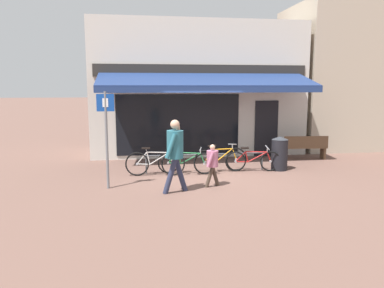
# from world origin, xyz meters

# --- Properties ---
(ground_plane) EXTENTS (160.00, 160.00, 0.00)m
(ground_plane) POSITION_xyz_m (0.00, 0.00, 0.00)
(ground_plane) COLOR brown
(shop_front) EXTENTS (8.18, 4.87, 5.06)m
(shop_front) POSITION_xyz_m (0.31, 4.32, 2.53)
(shop_front) COLOR beige
(shop_front) RESTS_ON ground_plane
(neighbour_building) EXTENTS (6.46, 4.00, 6.02)m
(neighbour_building) POSITION_xyz_m (7.83, 4.84, 3.01)
(neighbour_building) COLOR tan
(neighbour_building) RESTS_ON ground_plane
(bike_rack_rail) EXTENTS (3.77, 0.04, 0.57)m
(bike_rack_rail) POSITION_xyz_m (-0.02, 0.52, 0.48)
(bike_rack_rail) COLOR #47494F
(bike_rack_rail) RESTS_ON ground_plane
(bicycle_silver) EXTENTS (1.78, 0.52, 0.86)m
(bicycle_silver) POSITION_xyz_m (-1.60, 0.25, 0.38)
(bicycle_silver) COLOR black
(bicycle_silver) RESTS_ON ground_plane
(bicycle_green) EXTENTS (1.73, 0.63, 0.80)m
(bicycle_green) POSITION_xyz_m (-0.66, 0.30, 0.36)
(bicycle_green) COLOR black
(bicycle_green) RESTS_ON ground_plane
(bicycle_orange) EXTENTS (1.81, 0.71, 0.89)m
(bicycle_orange) POSITION_xyz_m (0.43, 0.37, 0.39)
(bicycle_orange) COLOR black
(bicycle_orange) RESTS_ON ground_plane
(bicycle_red) EXTENTS (1.74, 0.52, 0.80)m
(bicycle_red) POSITION_xyz_m (1.45, 0.30, 0.35)
(bicycle_red) COLOR black
(bicycle_red) RESTS_ON ground_plane
(pedestrian_adult) EXTENTS (0.67, 0.65, 1.85)m
(pedestrian_adult) POSITION_xyz_m (-1.19, -1.62, 1.12)
(pedestrian_adult) COLOR #282D47
(pedestrian_adult) RESTS_ON ground_plane
(pedestrian_child) EXTENTS (0.44, 0.45, 1.14)m
(pedestrian_child) POSITION_xyz_m (-0.16, -1.21, 0.68)
(pedestrian_child) COLOR #47382D
(pedestrian_child) RESTS_ON ground_plane
(litter_bin) EXTENTS (0.52, 0.52, 1.08)m
(litter_bin) POSITION_xyz_m (2.35, 0.40, 0.54)
(litter_bin) COLOR black
(litter_bin) RESTS_ON ground_plane
(parking_sign) EXTENTS (0.44, 0.07, 2.51)m
(parking_sign) POSITION_xyz_m (-2.89, -1.00, 1.53)
(parking_sign) COLOR slate
(parking_sign) RESTS_ON ground_plane
(park_bench) EXTENTS (1.63, 0.58, 0.87)m
(park_bench) POSITION_xyz_m (3.91, 1.91, 0.46)
(park_bench) COLOR brown
(park_bench) RESTS_ON ground_plane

